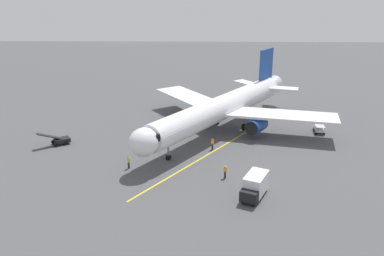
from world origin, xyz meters
TOP-DOWN VIEW (x-y plane):
  - ground_plane at (0.00, 0.00)m, footprint 220.00×220.00m
  - apron_lead_in_line at (1.22, 7.62)m, footprint 22.77×33.16m
  - airplane at (1.07, 1.38)m, footprint 30.91×35.32m
  - ground_crew_marshaller at (1.46, 18.08)m, footprint 0.43×0.30m
  - ground_crew_wing_walker at (2.77, 9.04)m, footprint 0.41×0.27m
  - ground_crew_loader at (13.76, 15.60)m, footprint 0.35×0.45m
  - box_truck_near_nose at (-1.53, 22.72)m, footprint 3.72×4.99m
  - baggage_cart_portside at (-14.58, 1.49)m, footprint 1.82×2.75m
  - belt_loader_starboard_side at (25.41, 7.49)m, footprint 4.51×3.47m

SIDE VIEW (x-z plane):
  - ground_plane at x=0.00m, z-range 0.00..0.00m
  - apron_lead_in_line at x=1.22m, z-range 0.00..0.01m
  - baggage_cart_portside at x=-14.58m, z-range 0.02..1.29m
  - belt_loader_starboard_side at x=25.41m, z-range -0.45..1.88m
  - ground_crew_marshaller at x=1.46m, z-range 0.03..1.74m
  - ground_crew_wing_walker at x=2.77m, z-range 0.03..1.74m
  - ground_crew_loader at x=13.76m, z-range 0.03..1.74m
  - box_truck_near_nose at x=-1.53m, z-range 0.08..2.70m
  - airplane at x=1.07m, z-range -1.75..9.75m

